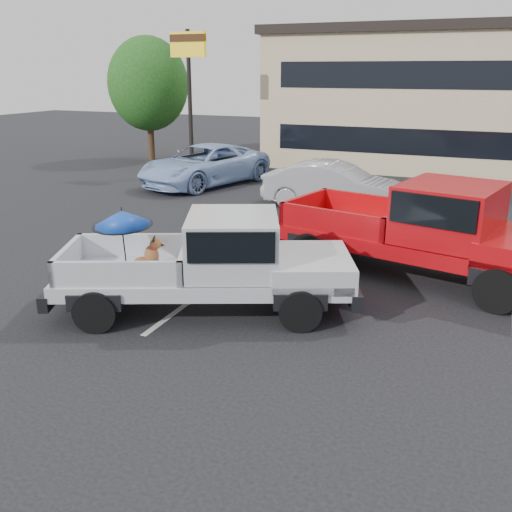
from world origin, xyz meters
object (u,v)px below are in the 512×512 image
Objects in this scene: red_pickup at (438,228)px; blue_suv at (204,165)px; silver_pickup at (220,258)px; tree_left at (148,84)px; motel_sign at (189,64)px; silver_sedan at (334,186)px.

red_pickup is 1.20× the size of blue_suv.
red_pickup is (3.59, 3.35, 0.13)m from silver_pickup.
silver_pickup is 1.05× the size of blue_suv.
blue_suv is at bearing -41.10° from tree_left.
red_pickup is at bearing -40.24° from motel_sign.
tree_left is 19.99m from silver_pickup.
silver_sedan is (-0.27, 9.05, -0.29)m from silver_pickup.
blue_suv is at bearing -49.62° from motel_sign.
silver_pickup is 4.91m from red_pickup.
red_pickup is 1.48× the size of silver_sedan.
motel_sign reaches higher than silver_sedan.
blue_suv is (5.61, -4.89, -2.94)m from tree_left.
motel_sign is at bearing -36.87° from tree_left.
motel_sign is 1.00× the size of silver_pickup.
tree_left is at bearing 143.13° from motel_sign.
motel_sign is 5.08m from tree_left.
tree_left is 0.88× the size of red_pickup.
silver_sedan is at bearing -27.51° from motel_sign.
motel_sign is 1.29× the size of silver_sedan.
motel_sign is 4.59m from blue_suv.
motel_sign is 1.00× the size of tree_left.
motel_sign reaches higher than silver_pickup.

